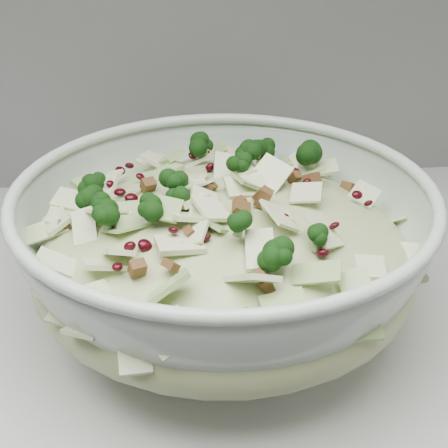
% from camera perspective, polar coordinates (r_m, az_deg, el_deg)
% --- Properties ---
extents(mixing_bowl, '(0.50, 0.50, 0.17)m').
position_cam_1_polar(mixing_bowl, '(0.64, -0.02, -2.77)').
color(mixing_bowl, '#B6C8B8').
rests_on(mixing_bowl, counter).
extents(salad, '(0.52, 0.52, 0.17)m').
position_cam_1_polar(salad, '(0.62, -0.02, -0.67)').
color(salad, '#BFC788').
rests_on(salad, mixing_bowl).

